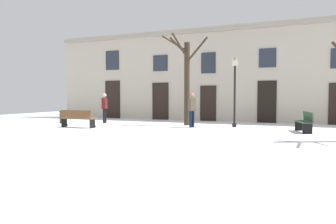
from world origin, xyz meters
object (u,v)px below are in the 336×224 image
at_px(bench_back_to_back_left, 305,122).
at_px(person_strolling, 105,106).
at_px(tree_center, 186,78).
at_px(streetlamp, 235,85).
at_px(person_near_bench, 192,108).
at_px(bench_near_center_tree, 77,118).
at_px(litter_bin, 63,117).

distance_m(bench_back_to_back_left, person_strolling, 11.04).
xyz_separation_m(tree_center, streetlamp, (2.66, -0.09, -0.39)).
bearing_deg(person_near_bench, streetlamp, 142.16).
distance_m(tree_center, person_near_bench, 2.04).
height_order(bench_near_center_tree, person_strolling, person_strolling).
bearing_deg(bench_near_center_tree, streetlamp, -156.22).
distance_m(tree_center, bench_near_center_tree, 6.20).
relative_size(tree_center, person_strolling, 2.79).
bearing_deg(litter_bin, person_near_bench, 3.04).
bearing_deg(person_strolling, tree_center, -94.30).
height_order(bench_back_to_back_left, person_near_bench, person_near_bench).
relative_size(streetlamp, litter_bin, 4.89).
relative_size(bench_near_center_tree, person_near_bench, 1.09).
relative_size(tree_center, litter_bin, 6.75).
bearing_deg(person_near_bench, tree_center, -122.48).
height_order(streetlamp, person_near_bench, streetlamp).
distance_m(tree_center, person_strolling, 5.30).
xyz_separation_m(person_near_bench, person_strolling, (-5.69, 0.61, 0.00)).
bearing_deg(tree_center, streetlamp, -1.95).
relative_size(tree_center, bench_near_center_tree, 2.56).
distance_m(bench_near_center_tree, bench_back_to_back_left, 10.94).
distance_m(bench_near_center_tree, person_near_bench, 5.91).
relative_size(litter_bin, bench_near_center_tree, 0.38).
bearing_deg(person_strolling, bench_near_center_tree, 175.69).
bearing_deg(litter_bin, streetlamp, 8.05).
xyz_separation_m(tree_center, person_strolling, (-5.03, -0.46, -1.60)).
bearing_deg(streetlamp, bench_back_to_back_left, -19.25).
relative_size(litter_bin, bench_back_to_back_left, 0.46).
relative_size(bench_back_to_back_left, person_near_bench, 0.89).
xyz_separation_m(tree_center, bench_near_center_tree, (-4.77, -3.34, -2.12)).
distance_m(person_near_bench, person_strolling, 5.72).
bearing_deg(bench_back_to_back_left, streetlamp, -121.27).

